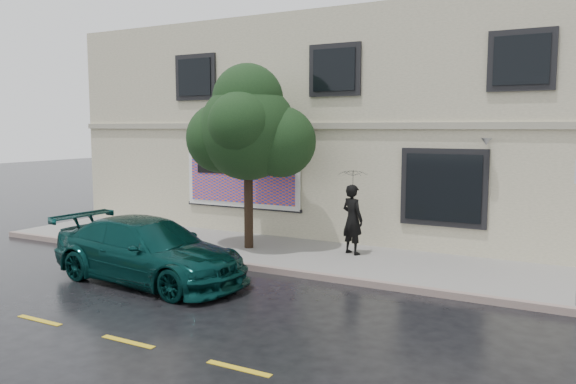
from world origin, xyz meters
The scene contains 11 objects.
ground centered at (0.00, 0.00, 0.00)m, with size 90.00×90.00×0.00m, color black.
sidewalk centered at (0.00, 3.25, 0.07)m, with size 20.00×3.50×0.15m, color gray.
curb centered at (0.00, 1.50, 0.07)m, with size 20.00×0.18×0.16m, color gray.
road_marking centered at (0.00, -3.50, 0.01)m, with size 19.00×0.12×0.01m, color gold.
building centered at (0.00, 9.00, 3.50)m, with size 20.00×8.12×7.00m.
billboard centered at (-3.20, 4.92, 2.05)m, with size 4.30×0.16×2.20m.
car centered at (-2.25, -0.50, 0.73)m, with size 2.22×5.02×1.46m, color #083331.
pedestrian centered at (1.08, 3.78, 1.10)m, with size 0.69×0.45×1.89m, color black.
umbrella centered at (1.08, 3.78, 2.36)m, with size 0.86×0.86×0.63m, color black.
street_tree centered at (-1.81, 3.13, 3.44)m, with size 2.74×2.74×4.67m.
fire_hydrant centered at (-4.91, 1.98, 0.57)m, with size 0.35×0.33×0.86m.
Camera 1 is at (6.61, -10.15, 3.56)m, focal length 35.00 mm.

